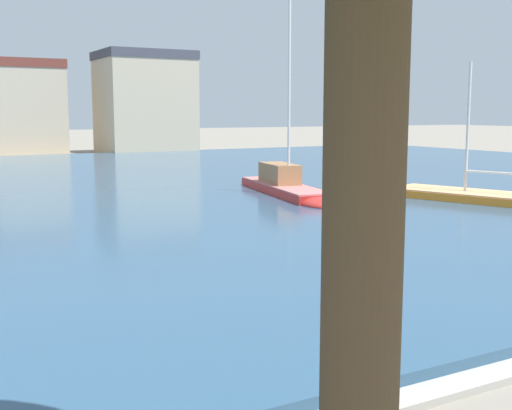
% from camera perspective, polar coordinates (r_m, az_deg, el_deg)
% --- Properties ---
extents(harbor_water, '(88.51, 51.59, 0.30)m').
position_cam_1_polar(harbor_water, '(32.94, -20.31, 1.03)').
color(harbor_water, '#2D5170').
rests_on(harbor_water, ground).
extents(sailboat_red, '(3.23, 9.05, 8.64)m').
position_cam_1_polar(sailboat_red, '(28.84, 2.82, 1.37)').
color(sailboat_red, red).
rests_on(sailboat_red, ground).
extents(sailboat_orange, '(4.88, 8.67, 5.97)m').
position_cam_1_polar(sailboat_orange, '(28.70, 17.41, 0.58)').
color(sailboat_orange, orange).
rests_on(sailboat_orange, ground).
extents(townhouse_end_terrace, '(6.56, 6.06, 8.63)m').
position_cam_1_polar(townhouse_end_terrace, '(64.13, -19.51, 8.02)').
color(townhouse_end_terrace, '#C6B293').
rests_on(townhouse_end_terrace, ground).
extents(townhouse_tall_gabled, '(8.47, 7.19, 9.63)m').
position_cam_1_polar(townhouse_tall_gabled, '(64.28, -9.68, 8.81)').
color(townhouse_tall_gabled, '#C6B293').
rests_on(townhouse_tall_gabled, ground).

